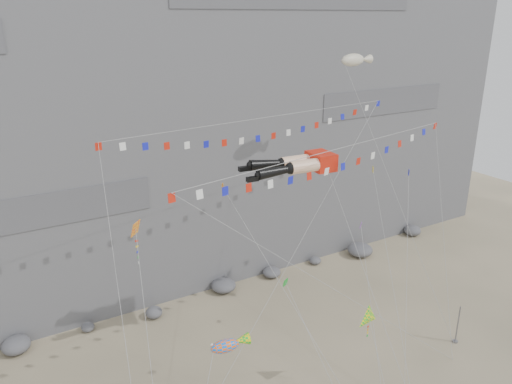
# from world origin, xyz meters

# --- Properties ---
(cliff) EXTENTS (80.00, 28.00, 50.00)m
(cliff) POSITION_xyz_m (0.00, 32.00, 25.00)
(cliff) COLOR slate
(cliff) RESTS_ON ground
(talus_boulders) EXTENTS (60.00, 3.00, 1.20)m
(talus_boulders) POSITION_xyz_m (0.00, 17.00, 0.60)
(talus_boulders) COLOR #5D5E62
(talus_boulders) RESTS_ON ground
(anchor_pole_right) EXTENTS (0.12, 0.12, 3.66)m
(anchor_pole_right) POSITION_xyz_m (13.75, -1.31, 1.83)
(anchor_pole_right) COLOR slate
(anchor_pole_right) RESTS_ON ground
(legs_kite) EXTENTS (7.54, 13.13, 20.59)m
(legs_kite) POSITION_xyz_m (0.12, 4.40, 17.04)
(legs_kite) COLOR red
(legs_kite) RESTS_ON ground
(flag_banner_upper) EXTENTS (30.51, 15.55, 28.79)m
(flag_banner_upper) POSITION_xyz_m (1.00, 10.38, 19.44)
(flag_banner_upper) COLOR red
(flag_banner_upper) RESTS_ON ground
(flag_banner_lower) EXTENTS (27.26, 8.21, 21.33)m
(flag_banner_lower) POSITION_xyz_m (2.04, 2.42, 18.36)
(flag_banner_lower) COLOR red
(flag_banner_lower) RESTS_ON ground
(harlequin_kite) EXTENTS (3.06, 9.36, 16.89)m
(harlequin_kite) POSITION_xyz_m (-12.34, 4.44, 14.60)
(harlequin_kite) COLOR red
(harlequin_kite) RESTS_ON ground
(fish_windsock) EXTENTS (6.61, 4.63, 9.64)m
(fish_windsock) POSITION_xyz_m (-8.62, -0.38, 7.41)
(fish_windsock) COLOR #FF5F0D
(fish_windsock) RESTS_ON ground
(delta_kite) EXTENTS (2.65, 5.67, 8.68)m
(delta_kite) POSITION_xyz_m (2.37, -1.90, 6.67)
(delta_kite) COLOR yellow
(delta_kite) RESTS_ON ground
(blimp_windsock) EXTENTS (5.01, 13.35, 26.82)m
(blimp_windsock) POSITION_xyz_m (10.47, 10.83, 23.61)
(blimp_windsock) COLOR beige
(blimp_windsock) RESTS_ON ground
(small_kite_a) EXTENTS (5.20, 13.91, 20.72)m
(small_kite_a) POSITION_xyz_m (-4.72, 6.80, 15.09)
(small_kite_a) COLOR orange
(small_kite_a) RESTS_ON ground
(small_kite_b) EXTENTS (4.00, 8.13, 14.05)m
(small_kite_b) POSITION_xyz_m (5.63, 3.04, 11.11)
(small_kite_b) COLOR purple
(small_kite_b) RESTS_ON ground
(small_kite_c) EXTENTS (1.81, 9.35, 13.26)m
(small_kite_c) POSITION_xyz_m (-3.26, 0.58, 9.83)
(small_kite_c) COLOR #169526
(small_kite_c) RESTS_ON ground
(small_kite_d) EXTENTS (7.72, 14.22, 20.84)m
(small_kite_d) POSITION_xyz_m (10.46, 7.12, 14.05)
(small_kite_d) COLOR yellow
(small_kite_d) RESTS_ON ground
(small_kite_e) EXTENTS (8.71, 9.79, 19.05)m
(small_kite_e) POSITION_xyz_m (11.50, 3.95, 14.39)
(small_kite_e) COLOR #151BB8
(small_kite_e) RESTS_ON ground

